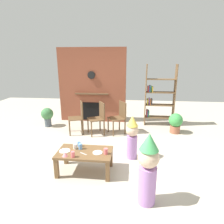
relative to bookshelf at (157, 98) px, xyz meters
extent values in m
plane|color=#BCB29E|center=(-1.36, -2.40, -0.88)|extent=(12.00, 12.00, 0.00)
cube|color=brown|center=(-2.09, 0.20, 0.32)|extent=(2.20, 0.18, 2.40)
cube|color=black|center=(-2.09, 0.10, -0.53)|extent=(0.70, 0.02, 0.60)
cube|color=brown|center=(-2.09, 0.06, 0.07)|extent=(1.10, 0.10, 0.04)
cylinder|color=black|center=(-2.09, 0.08, 0.67)|extent=(0.24, 0.04, 0.24)
cube|color=brown|center=(-0.37, 0.00, 0.07)|extent=(0.02, 0.28, 1.90)
cube|color=brown|center=(0.51, 0.00, 0.07)|extent=(0.02, 0.28, 1.90)
cube|color=brown|center=(0.07, 0.00, -0.63)|extent=(0.86, 0.28, 0.02)
cube|color=brown|center=(0.07, 0.00, -0.23)|extent=(0.86, 0.28, 0.02)
cube|color=brown|center=(0.07, 0.00, 0.17)|extent=(0.86, 0.28, 0.02)
cube|color=brown|center=(0.07, 0.00, 0.57)|extent=(0.86, 0.28, 0.02)
cube|color=#B23333|center=(-0.30, 0.00, -0.51)|extent=(0.03, 0.20, 0.23)
cube|color=#3359A5|center=(-0.28, 0.00, -0.51)|extent=(0.02, 0.20, 0.22)
cube|color=#3F8C4C|center=(-0.24, 0.00, -0.52)|extent=(0.03, 0.20, 0.20)
cube|color=gold|center=(-0.30, 0.00, -0.13)|extent=(0.04, 0.20, 0.18)
cube|color=#8C4C99|center=(-0.25, 0.00, -0.12)|extent=(0.02, 0.20, 0.21)
cube|color=#D87F3F|center=(-0.21, 0.00, -0.13)|extent=(0.02, 0.20, 0.18)
cube|color=#4C4C51|center=(-0.17, 0.00, -0.13)|extent=(0.03, 0.20, 0.19)
cube|color=#B23333|center=(-0.30, 0.00, 0.27)|extent=(0.04, 0.20, 0.18)
cube|color=#3359A5|center=(-0.25, 0.00, 0.28)|extent=(0.03, 0.20, 0.20)
cube|color=#3F8C4C|center=(-0.22, 0.00, 0.27)|extent=(0.02, 0.20, 0.19)
cube|color=gold|center=(-0.17, 0.00, 0.26)|extent=(0.04, 0.20, 0.17)
cube|color=brown|center=(-1.63, -2.85, -0.49)|extent=(1.00, 0.58, 0.04)
cube|color=brown|center=(-2.09, -3.09, -0.69)|extent=(0.07, 0.07, 0.37)
cube|color=brown|center=(-1.18, -3.09, -0.69)|extent=(0.07, 0.07, 0.37)
cube|color=brown|center=(-2.09, -2.60, -0.69)|extent=(0.07, 0.07, 0.37)
cube|color=brown|center=(-1.18, -2.60, -0.69)|extent=(0.07, 0.07, 0.37)
cylinder|color=#669EE0|center=(-1.79, -2.65, -0.42)|extent=(0.06, 0.06, 0.10)
cylinder|color=#669EE0|center=(-1.73, -2.76, -0.41)|extent=(0.07, 0.07, 0.11)
cylinder|color=#E5666B|center=(-1.23, -2.90, -0.41)|extent=(0.07, 0.07, 0.11)
cylinder|color=silver|center=(-1.84, -2.76, -0.42)|extent=(0.07, 0.07, 0.09)
cylinder|color=#E5666B|center=(-1.78, -3.07, -0.41)|extent=(0.07, 0.07, 0.10)
cylinder|color=white|center=(-2.00, -2.87, -0.46)|extent=(0.20, 0.20, 0.01)
cylinder|color=white|center=(-1.38, -2.88, -0.46)|extent=(0.18, 0.18, 0.01)
cone|color=pink|center=(-1.93, -3.05, -0.42)|extent=(0.10, 0.10, 0.08)
cube|color=silver|center=(-1.63, -2.94, -0.46)|extent=(0.14, 0.09, 0.01)
cylinder|color=#B27FCC|center=(-0.55, -3.53, -0.59)|extent=(0.26, 0.26, 0.59)
sphere|color=beige|center=(-0.55, -3.53, -0.14)|extent=(0.30, 0.30, 0.30)
cone|color=#4CB766|center=(-0.55, -3.53, 0.10)|extent=(0.27, 0.27, 0.24)
cylinder|color=#B27FCC|center=(-0.77, -2.24, -0.63)|extent=(0.22, 0.22, 0.50)
sphere|color=beige|center=(-0.77, -2.24, -0.25)|extent=(0.26, 0.26, 0.26)
cone|color=#F2D14C|center=(-0.77, -2.24, -0.05)|extent=(0.23, 0.23, 0.21)
cube|color=brown|center=(-2.35, -0.99, -0.44)|extent=(0.51, 0.51, 0.02)
cube|color=brown|center=(-2.18, -0.92, -0.21)|extent=(0.17, 0.39, 0.45)
cylinder|color=brown|center=(-2.58, -0.88, -0.67)|extent=(0.04, 0.04, 0.43)
cylinder|color=brown|center=(-2.46, -1.22, -0.67)|extent=(0.04, 0.04, 0.43)
cylinder|color=brown|center=(-2.25, -0.75, -0.67)|extent=(0.04, 0.04, 0.43)
cylinder|color=brown|center=(-2.12, -1.09, -0.67)|extent=(0.04, 0.04, 0.43)
cube|color=brown|center=(-1.77, -1.00, -0.44)|extent=(0.54, 0.54, 0.02)
cube|color=brown|center=(-1.61, -0.91, -0.21)|extent=(0.21, 0.37, 0.45)
cylinder|color=brown|center=(-2.02, -0.92, -0.67)|extent=(0.04, 0.04, 0.43)
cylinder|color=brown|center=(-1.85, -1.24, -0.67)|extent=(0.04, 0.04, 0.43)
cylinder|color=brown|center=(-1.70, -0.75, -0.67)|extent=(0.04, 0.04, 0.43)
cylinder|color=brown|center=(-1.53, -1.07, -0.67)|extent=(0.04, 0.04, 0.43)
cube|color=brown|center=(-1.20, -0.87, -0.44)|extent=(0.54, 0.54, 0.02)
cube|color=brown|center=(-1.04, -0.78, -0.21)|extent=(0.22, 0.36, 0.45)
cylinder|color=brown|center=(-1.45, -0.81, -0.67)|extent=(0.04, 0.04, 0.43)
cylinder|color=brown|center=(-1.27, -1.12, -0.67)|extent=(0.04, 0.04, 0.43)
cylinder|color=brown|center=(-1.14, -0.63, -0.67)|extent=(0.04, 0.04, 0.43)
cylinder|color=brown|center=(-0.96, -0.94, -0.67)|extent=(0.04, 0.04, 0.43)
cylinder|color=#9E5B42|center=(0.46, -0.67, -0.77)|extent=(0.28, 0.28, 0.21)
sphere|color=green|center=(0.46, -0.67, -0.50)|extent=(0.39, 0.39, 0.39)
cylinder|color=#4C5660|center=(-3.39, -0.53, -0.75)|extent=(0.20, 0.20, 0.25)
sphere|color=#3F7844|center=(-3.39, -0.53, -0.47)|extent=(0.37, 0.37, 0.37)
camera|label=1|loc=(-0.80, -5.93, 1.18)|focal=30.45mm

